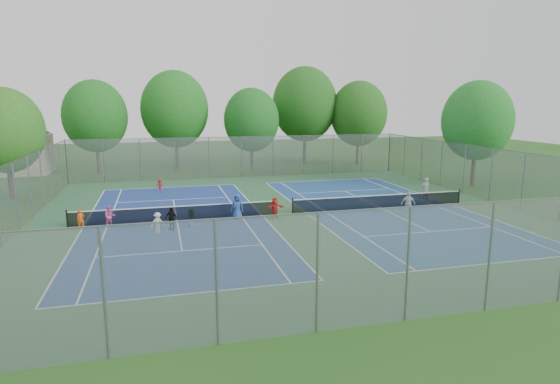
# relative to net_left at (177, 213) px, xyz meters

# --- Properties ---
(ground) EXTENTS (120.00, 120.00, 0.00)m
(ground) POSITION_rel_net_left_xyz_m (7.00, 0.00, -0.46)
(ground) COLOR #225019
(ground) RESTS_ON ground
(court_pad) EXTENTS (32.00, 32.00, 0.01)m
(court_pad) POSITION_rel_net_left_xyz_m (7.00, 0.00, -0.45)
(court_pad) COLOR #2B5B39
(court_pad) RESTS_ON ground
(court_left) EXTENTS (10.97, 23.77, 0.01)m
(court_left) POSITION_rel_net_left_xyz_m (0.00, 0.00, -0.44)
(court_left) COLOR navy
(court_left) RESTS_ON court_pad
(court_right) EXTENTS (10.97, 23.77, 0.01)m
(court_right) POSITION_rel_net_left_xyz_m (14.00, 0.00, -0.44)
(court_right) COLOR navy
(court_right) RESTS_ON court_pad
(net_left) EXTENTS (12.87, 0.10, 0.91)m
(net_left) POSITION_rel_net_left_xyz_m (0.00, 0.00, 0.00)
(net_left) COLOR black
(net_left) RESTS_ON ground
(net_right) EXTENTS (12.87, 0.10, 0.91)m
(net_right) POSITION_rel_net_left_xyz_m (14.00, 0.00, 0.00)
(net_right) COLOR black
(net_right) RESTS_ON ground
(fence_north) EXTENTS (32.00, 0.10, 4.00)m
(fence_north) POSITION_rel_net_left_xyz_m (7.00, 16.00, 1.54)
(fence_north) COLOR gray
(fence_north) RESTS_ON ground
(fence_south) EXTENTS (32.00, 0.10, 4.00)m
(fence_south) POSITION_rel_net_left_xyz_m (7.00, -16.00, 1.54)
(fence_south) COLOR gray
(fence_south) RESTS_ON ground
(fence_west) EXTENTS (0.10, 32.00, 4.00)m
(fence_west) POSITION_rel_net_left_xyz_m (-9.00, 0.00, 1.54)
(fence_west) COLOR gray
(fence_west) RESTS_ON ground
(fence_east) EXTENTS (0.10, 32.00, 4.00)m
(fence_east) POSITION_rel_net_left_xyz_m (23.00, 0.00, 1.54)
(fence_east) COLOR gray
(fence_east) RESTS_ON ground
(house) EXTENTS (11.03, 11.03, 7.30)m
(house) POSITION_rel_net_left_xyz_m (-15.00, 24.00, 3.76)
(house) COLOR #B7A88C
(house) RESTS_ON ground
(tree_nw) EXTENTS (6.40, 6.40, 9.58)m
(tree_nw) POSITION_rel_net_left_xyz_m (-7.00, 22.00, 5.44)
(tree_nw) COLOR #443326
(tree_nw) RESTS_ON ground
(tree_nl) EXTENTS (7.20, 7.20, 10.69)m
(tree_nl) POSITION_rel_net_left_xyz_m (1.00, 23.00, 6.09)
(tree_nl) COLOR #443326
(tree_nl) RESTS_ON ground
(tree_nc) EXTENTS (6.00, 6.00, 8.85)m
(tree_nc) POSITION_rel_net_left_xyz_m (9.00, 21.00, 4.94)
(tree_nc) COLOR #443326
(tree_nc) RESTS_ON ground
(tree_nr) EXTENTS (7.60, 7.60, 11.42)m
(tree_nr) POSITION_rel_net_left_xyz_m (16.00, 24.00, 6.59)
(tree_nr) COLOR #443326
(tree_nr) RESTS_ON ground
(tree_ne) EXTENTS (6.60, 6.60, 9.77)m
(tree_ne) POSITION_rel_net_left_xyz_m (22.00, 22.00, 5.51)
(tree_ne) COLOR #443326
(tree_ne) RESTS_ON ground
(tree_side_w) EXTENTS (5.60, 5.60, 8.47)m
(tree_side_w) POSITION_rel_net_left_xyz_m (-12.00, 10.00, 4.79)
(tree_side_w) COLOR #443326
(tree_side_w) RESTS_ON ground
(tree_side_e) EXTENTS (6.00, 6.00, 9.20)m
(tree_side_e) POSITION_rel_net_left_xyz_m (26.00, 6.00, 5.29)
(tree_side_e) COLOR #443326
(tree_side_e) RESTS_ON ground
(ball_crate) EXTENTS (0.40, 0.40, 0.28)m
(ball_crate) POSITION_rel_net_left_xyz_m (0.82, -1.88, -0.32)
(ball_crate) COLOR #1748B3
(ball_crate) RESTS_ON ground
(ball_hopper) EXTENTS (0.39, 0.39, 0.58)m
(ball_hopper) POSITION_rel_net_left_xyz_m (0.96, 0.52, -0.17)
(ball_hopper) COLOR #228037
(ball_hopper) RESTS_ON ground
(student_a) EXTENTS (0.49, 0.40, 1.17)m
(student_a) POSITION_rel_net_left_xyz_m (-5.53, -0.60, 0.13)
(student_a) COLOR #DB5814
(student_a) RESTS_ON ground
(student_b) EXTENTS (0.73, 0.63, 1.29)m
(student_b) POSITION_rel_net_left_xyz_m (-3.91, -0.60, 0.19)
(student_b) COLOR #D3528C
(student_b) RESTS_ON ground
(student_c) EXTENTS (0.83, 0.56, 1.19)m
(student_c) POSITION_rel_net_left_xyz_m (-1.16, -2.58, 0.14)
(student_c) COLOR beige
(student_c) RESTS_ON ground
(student_d) EXTENTS (0.85, 0.69, 1.35)m
(student_d) POSITION_rel_net_left_xyz_m (-0.38, -2.14, 0.22)
(student_d) COLOR black
(student_d) RESTS_ON ground
(student_e) EXTENTS (0.91, 0.75, 1.61)m
(student_e) POSITION_rel_net_left_xyz_m (3.77, -0.60, 0.35)
(student_e) COLOR #284E94
(student_e) RESTS_ON ground
(student_f) EXTENTS (1.35, 0.75, 1.38)m
(student_f) POSITION_rel_net_left_xyz_m (6.11, -1.16, 0.24)
(student_f) COLOR red
(student_f) RESTS_ON ground
(child_far_baseline) EXTENTS (0.80, 0.61, 1.11)m
(child_far_baseline) POSITION_rel_net_left_xyz_m (-0.92, 10.01, 0.10)
(child_far_baseline) COLOR #A61724
(child_far_baseline) RESTS_ON ground
(instructor) EXTENTS (0.65, 0.43, 1.79)m
(instructor) POSITION_rel_net_left_xyz_m (18.35, 1.24, 0.44)
(instructor) COLOR #98989B
(instructor) RESTS_ON ground
(teen_court_b) EXTENTS (1.01, 0.54, 1.63)m
(teen_court_b) POSITION_rel_net_left_xyz_m (14.72, -2.60, 0.36)
(teen_court_b) COLOR beige
(teen_court_b) RESTS_ON ground
(tennis_ball_0) EXTENTS (0.07, 0.07, 0.07)m
(tennis_ball_0) POSITION_rel_net_left_xyz_m (-3.92, -1.08, -0.42)
(tennis_ball_0) COLOR #C9D130
(tennis_ball_0) RESTS_ON ground
(tennis_ball_1) EXTENTS (0.07, 0.07, 0.07)m
(tennis_ball_1) POSITION_rel_net_left_xyz_m (-0.68, -2.47, -0.42)
(tennis_ball_1) COLOR #CBF438
(tennis_ball_1) RESTS_ON ground
(tennis_ball_2) EXTENTS (0.07, 0.07, 0.07)m
(tennis_ball_2) POSITION_rel_net_left_xyz_m (-4.30, -2.45, -0.42)
(tennis_ball_2) COLOR gold
(tennis_ball_2) RESTS_ON ground
(tennis_ball_3) EXTENTS (0.07, 0.07, 0.07)m
(tennis_ball_3) POSITION_rel_net_left_xyz_m (0.95, -3.06, -0.42)
(tennis_ball_3) COLOR #B8CF30
(tennis_ball_3) RESTS_ON ground
(tennis_ball_4) EXTENTS (0.07, 0.07, 0.07)m
(tennis_ball_4) POSITION_rel_net_left_xyz_m (-4.39, -2.75, -0.42)
(tennis_ball_4) COLOR #DFEB36
(tennis_ball_4) RESTS_ON ground
(tennis_ball_5) EXTENTS (0.07, 0.07, 0.07)m
(tennis_ball_5) POSITION_rel_net_left_xyz_m (-0.37, -3.59, -0.42)
(tennis_ball_5) COLOR #B5CD2F
(tennis_ball_5) RESTS_ON ground
(tennis_ball_6) EXTENTS (0.07, 0.07, 0.07)m
(tennis_ball_6) POSITION_rel_net_left_xyz_m (0.43, -2.39, -0.42)
(tennis_ball_6) COLOR #D6EA36
(tennis_ball_6) RESTS_ON ground
(tennis_ball_7) EXTENTS (0.07, 0.07, 0.07)m
(tennis_ball_7) POSITION_rel_net_left_xyz_m (-4.04, -1.48, -0.42)
(tennis_ball_7) COLOR #D4F438
(tennis_ball_7) RESTS_ON ground
(tennis_ball_8) EXTENTS (0.07, 0.07, 0.07)m
(tennis_ball_8) POSITION_rel_net_left_xyz_m (1.03, -6.68, -0.42)
(tennis_ball_8) COLOR yellow
(tennis_ball_8) RESTS_ON ground
(tennis_ball_9) EXTENTS (0.07, 0.07, 0.07)m
(tennis_ball_9) POSITION_rel_net_left_xyz_m (4.10, -3.50, -0.42)
(tennis_ball_9) COLOR #C2E435
(tennis_ball_9) RESTS_ON ground
(tennis_ball_10) EXTENTS (0.07, 0.07, 0.07)m
(tennis_ball_10) POSITION_rel_net_left_xyz_m (-1.56, -1.65, -0.42)
(tennis_ball_10) COLOR gold
(tennis_ball_10) RESTS_ON ground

